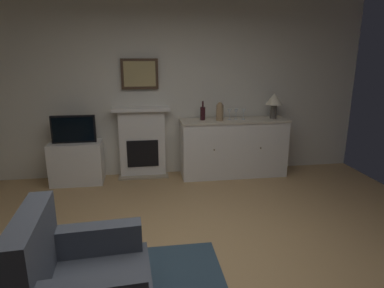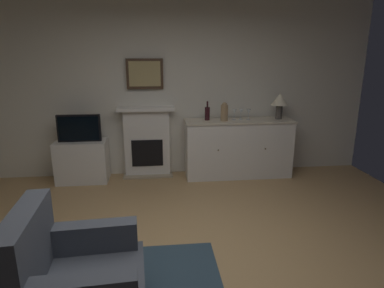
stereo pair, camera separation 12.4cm
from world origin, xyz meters
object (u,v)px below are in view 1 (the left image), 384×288
vase_decorative (220,111)px  wine_glass_right (244,112)px  fireplace_unit (142,142)px  wine_glass_left (230,112)px  armchair (80,286)px  sideboard_cabinet (233,148)px  wine_glass_center (236,111)px  framed_picture (140,74)px  tv_set (73,129)px  wine_bottle (203,113)px  table_lamp (274,101)px  tv_cabinet (77,163)px

vase_decorative → wine_glass_right: bearing=5.4°
fireplace_unit → wine_glass_left: (1.34, -0.18, 0.48)m
armchair → wine_glass_right: bearing=55.6°
sideboard_cabinet → wine_glass_center: (0.03, 0.02, 0.57)m
framed_picture → tv_set: 1.26m
wine_bottle → wine_glass_left: (0.41, -0.03, 0.01)m
sideboard_cabinet → wine_bottle: 0.75m
wine_glass_left → armchair: size_ratio=0.18×
table_lamp → wine_glass_left: 0.72m
wine_glass_center → wine_glass_left: bearing=-167.7°
fireplace_unit → wine_glass_center: size_ratio=6.67×
framed_picture → wine_glass_center: bearing=-7.9°
wine_glass_right → tv_set: (-2.53, 0.01, -0.20)m
vase_decorative → table_lamp: bearing=3.3°
tv_cabinet → tv_set: size_ratio=1.21×
fireplace_unit → tv_cabinet: size_ratio=1.47×
table_lamp → framed_picture: bearing=173.8°
sideboard_cabinet → armchair: bearing=-122.4°
wine_glass_right → tv_cabinet: bearing=179.3°
wine_glass_left → tv_set: (-2.31, -0.01, -0.20)m
sideboard_cabinet → wine_glass_center: 0.57m
wine_glass_center → armchair: bearing=-122.6°
sideboard_cabinet → table_lamp: 0.96m
tv_set → framed_picture: bearing=13.3°
vase_decorative → tv_set: vase_decorative is taller
wine_glass_right → framed_picture: bearing=171.4°
table_lamp → vase_decorative: (-0.87, -0.05, -0.14)m
tv_cabinet → armchair: 2.96m
framed_picture → table_lamp: size_ratio=1.37×
wine_glass_right → tv_set: 2.54m
framed_picture → sideboard_cabinet: 1.83m
sideboard_cabinet → armchair: size_ratio=1.82×
sideboard_cabinet → vase_decorative: (-0.25, -0.05, 0.59)m
wine_bottle → table_lamp: bearing=-1.7°
fireplace_unit → sideboard_cabinet: (1.42, -0.18, -0.09)m
sideboard_cabinet → wine_glass_center: wine_glass_center is taller
vase_decorative → armchair: bearing=-119.2°
fireplace_unit → wine_glass_left: 1.43m
fireplace_unit → wine_bottle: (0.93, -0.14, 0.46)m
fireplace_unit → wine_bottle: size_ratio=3.79×
wine_glass_left → wine_glass_center: bearing=12.3°
sideboard_cabinet → armchair: (-1.83, -2.89, -0.07)m
wine_glass_right → vase_decorative: bearing=-174.6°
wine_glass_right → fireplace_unit: bearing=173.0°
framed_picture → wine_glass_left: (1.34, -0.22, -0.57)m
framed_picture → wine_glass_center: (1.45, -0.20, -0.57)m
sideboard_cabinet → wine_glass_center: size_ratio=10.13×
tv_set → wine_glass_right: bearing=-0.1°
table_lamp → fireplace_unit: bearing=175.0°
tv_cabinet → armchair: (0.56, -2.91, 0.07)m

